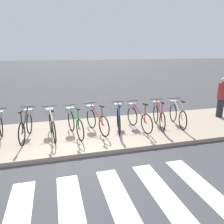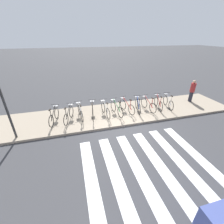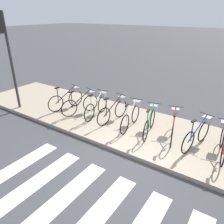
{
  "view_description": "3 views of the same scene",
  "coord_description": "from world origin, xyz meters",
  "px_view_note": "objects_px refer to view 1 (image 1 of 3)",
  "views": [
    {
      "loc": [
        -0.6,
        -5.26,
        2.76
      ],
      "look_at": [
        1.18,
        1.29,
        0.82
      ],
      "focal_mm": 35.0,
      "sensor_mm": 36.0,
      "label": 1
    },
    {
      "loc": [
        -2.48,
        -6.61,
        4.59
      ],
      "look_at": [
        -0.44,
        0.87,
        0.56
      ],
      "focal_mm": 24.0,
      "sensor_mm": 36.0,
      "label": 2
    },
    {
      "loc": [
        2.43,
        -4.47,
        3.75
      ],
      "look_at": [
        -1.05,
        0.73,
        0.86
      ],
      "focal_mm": 35.0,
      "sensor_mm": 36.0,
      "label": 3
    }
  ],
  "objects_px": {
    "parked_bicycle_7": "(118,117)",
    "parked_bicycle_6": "(96,119)",
    "parked_bicycle_5": "(74,122)",
    "parked_bicycle_9": "(158,114)",
    "parked_bicycle_8": "(138,116)",
    "parked_bicycle_3": "(26,125)",
    "parked_bicycle_4": "(52,123)",
    "parked_bicycle_10": "(177,113)",
    "pedestrian": "(222,97)"
  },
  "relations": [
    {
      "from": "parked_bicycle_7",
      "to": "parked_bicycle_6",
      "type": "bearing_deg",
      "value": 175.24
    },
    {
      "from": "parked_bicycle_5",
      "to": "parked_bicycle_9",
      "type": "height_order",
      "value": "same"
    },
    {
      "from": "parked_bicycle_6",
      "to": "parked_bicycle_8",
      "type": "relative_size",
      "value": 0.98
    },
    {
      "from": "parked_bicycle_3",
      "to": "parked_bicycle_7",
      "type": "distance_m",
      "value": 2.94
    },
    {
      "from": "parked_bicycle_4",
      "to": "parked_bicycle_5",
      "type": "height_order",
      "value": "same"
    },
    {
      "from": "parked_bicycle_4",
      "to": "parked_bicycle_10",
      "type": "xyz_separation_m",
      "value": [
        4.39,
        0.0,
        0.0
      ]
    },
    {
      "from": "parked_bicycle_3",
      "to": "parked_bicycle_5",
      "type": "distance_m",
      "value": 1.46
    },
    {
      "from": "parked_bicycle_9",
      "to": "parked_bicycle_10",
      "type": "bearing_deg",
      "value": -2.85
    },
    {
      "from": "parked_bicycle_5",
      "to": "parked_bicycle_7",
      "type": "height_order",
      "value": "same"
    },
    {
      "from": "parked_bicycle_10",
      "to": "parked_bicycle_3",
      "type": "bearing_deg",
      "value": 179.08
    },
    {
      "from": "parked_bicycle_5",
      "to": "parked_bicycle_3",
      "type": "bearing_deg",
      "value": 175.95
    },
    {
      "from": "parked_bicycle_8",
      "to": "parked_bicycle_10",
      "type": "distance_m",
      "value": 1.52
    },
    {
      "from": "parked_bicycle_9",
      "to": "parked_bicycle_5",
      "type": "bearing_deg",
      "value": -178.91
    },
    {
      "from": "parked_bicycle_4",
      "to": "parked_bicycle_6",
      "type": "relative_size",
      "value": 1.03
    },
    {
      "from": "parked_bicycle_7",
      "to": "pedestrian",
      "type": "relative_size",
      "value": 0.97
    },
    {
      "from": "parked_bicycle_3",
      "to": "parked_bicycle_9",
      "type": "xyz_separation_m",
      "value": [
        4.42,
        -0.05,
        0.0
      ]
    },
    {
      "from": "parked_bicycle_5",
      "to": "parked_bicycle_10",
      "type": "distance_m",
      "value": 3.69
    },
    {
      "from": "parked_bicycle_7",
      "to": "parked_bicycle_10",
      "type": "distance_m",
      "value": 2.2
    },
    {
      "from": "parked_bicycle_5",
      "to": "parked_bicycle_9",
      "type": "xyz_separation_m",
      "value": [
        2.97,
        0.06,
        0.0
      ]
    },
    {
      "from": "parked_bicycle_3",
      "to": "parked_bicycle_6",
      "type": "xyz_separation_m",
      "value": [
        2.18,
        0.03,
        0.0
      ]
    },
    {
      "from": "parked_bicycle_5",
      "to": "parked_bicycle_8",
      "type": "xyz_separation_m",
      "value": [
        2.17,
        0.01,
        0.0
      ]
    },
    {
      "from": "parked_bicycle_5",
      "to": "parked_bicycle_8",
      "type": "relative_size",
      "value": 0.99
    },
    {
      "from": "parked_bicycle_4",
      "to": "parked_bicycle_5",
      "type": "xyz_separation_m",
      "value": [
        0.7,
        -0.02,
        0.0
      ]
    },
    {
      "from": "parked_bicycle_4",
      "to": "pedestrian",
      "type": "distance_m",
      "value": 6.65
    },
    {
      "from": "parked_bicycle_5",
      "to": "pedestrian",
      "type": "height_order",
      "value": "pedestrian"
    },
    {
      "from": "parked_bicycle_5",
      "to": "parked_bicycle_10",
      "type": "xyz_separation_m",
      "value": [
        3.69,
        0.02,
        0.0
      ]
    },
    {
      "from": "parked_bicycle_6",
      "to": "pedestrian",
      "type": "bearing_deg",
      "value": 3.47
    },
    {
      "from": "parked_bicycle_4",
      "to": "parked_bicycle_7",
      "type": "relative_size",
      "value": 1.02
    },
    {
      "from": "parked_bicycle_4",
      "to": "parked_bicycle_5",
      "type": "bearing_deg",
      "value": -1.55
    },
    {
      "from": "parked_bicycle_3",
      "to": "parked_bicycle_5",
      "type": "xyz_separation_m",
      "value": [
        1.45,
        -0.1,
        0.0
      ]
    },
    {
      "from": "parked_bicycle_4",
      "to": "parked_bicycle_6",
      "type": "bearing_deg",
      "value": 4.41
    },
    {
      "from": "parked_bicycle_9",
      "to": "pedestrian",
      "type": "xyz_separation_m",
      "value": [
        2.96,
        0.39,
        0.4
      ]
    },
    {
      "from": "parked_bicycle_10",
      "to": "parked_bicycle_9",
      "type": "bearing_deg",
      "value": 177.15
    },
    {
      "from": "parked_bicycle_5",
      "to": "parked_bicycle_6",
      "type": "xyz_separation_m",
      "value": [
        0.72,
        0.13,
        0.0
      ]
    },
    {
      "from": "parked_bicycle_3",
      "to": "parked_bicycle_9",
      "type": "relative_size",
      "value": 1.01
    },
    {
      "from": "parked_bicycle_4",
      "to": "parked_bicycle_7",
      "type": "distance_m",
      "value": 2.19
    },
    {
      "from": "parked_bicycle_4",
      "to": "parked_bicycle_10",
      "type": "relative_size",
      "value": 1.01
    },
    {
      "from": "parked_bicycle_4",
      "to": "parked_bicycle_8",
      "type": "relative_size",
      "value": 1.01
    },
    {
      "from": "parked_bicycle_3",
      "to": "parked_bicycle_8",
      "type": "height_order",
      "value": "same"
    },
    {
      "from": "parked_bicycle_6",
      "to": "parked_bicycle_8",
      "type": "distance_m",
      "value": 1.45
    },
    {
      "from": "parked_bicycle_9",
      "to": "parked_bicycle_4",
      "type": "bearing_deg",
      "value": -179.41
    },
    {
      "from": "parked_bicycle_3",
      "to": "parked_bicycle_8",
      "type": "xyz_separation_m",
      "value": [
        3.62,
        -0.09,
        0.0
      ]
    },
    {
      "from": "parked_bicycle_6",
      "to": "parked_bicycle_8",
      "type": "height_order",
      "value": "same"
    },
    {
      "from": "parked_bicycle_4",
      "to": "pedestrian",
      "type": "relative_size",
      "value": 0.99
    },
    {
      "from": "parked_bicycle_4",
      "to": "parked_bicycle_9",
      "type": "height_order",
      "value": "same"
    },
    {
      "from": "parked_bicycle_4",
      "to": "parked_bicycle_6",
      "type": "height_order",
      "value": "same"
    },
    {
      "from": "pedestrian",
      "to": "parked_bicycle_8",
      "type": "bearing_deg",
      "value": -173.41
    },
    {
      "from": "parked_bicycle_3",
      "to": "parked_bicycle_6",
      "type": "distance_m",
      "value": 2.18
    },
    {
      "from": "parked_bicycle_5",
      "to": "parked_bicycle_7",
      "type": "distance_m",
      "value": 1.49
    },
    {
      "from": "parked_bicycle_8",
      "to": "parked_bicycle_9",
      "type": "xyz_separation_m",
      "value": [
        0.8,
        0.05,
        0.0
      ]
    }
  ]
}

